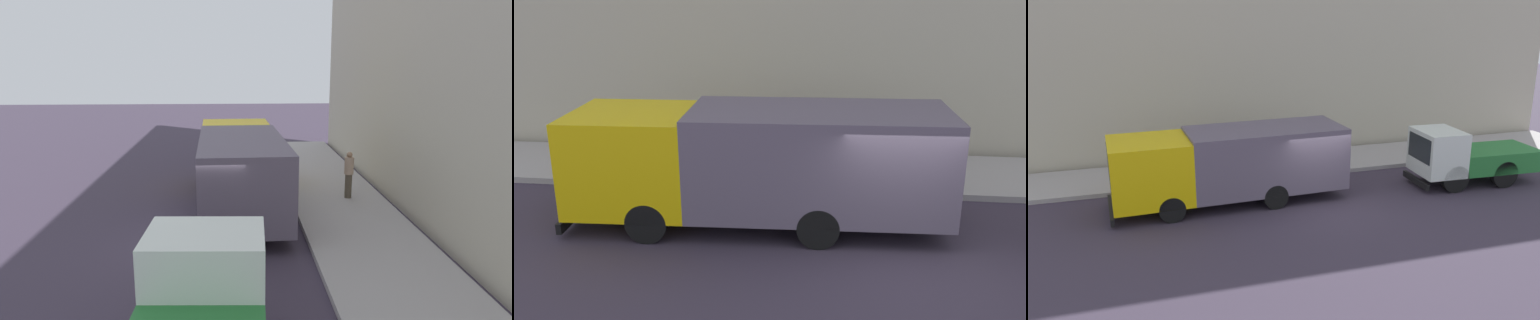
{
  "view_description": "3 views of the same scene",
  "coord_description": "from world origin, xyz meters",
  "views": [
    {
      "loc": [
        0.95,
        -12.49,
        5.13
      ],
      "look_at": [
        1.72,
        3.21,
        1.67
      ],
      "focal_mm": 33.05,
      "sensor_mm": 36.0,
      "label": 1
    },
    {
      "loc": [
        -10.45,
        1.55,
        5.34
      ],
      "look_at": [
        0.78,
        2.79,
        1.65
      ],
      "focal_mm": 38.88,
      "sensor_mm": 36.0,
      "label": 2
    },
    {
      "loc": [
        -16.84,
        6.72,
        7.11
      ],
      "look_at": [
        1.71,
        0.87,
        1.24
      ],
      "focal_mm": 37.41,
      "sensor_mm": 36.0,
      "label": 3
    }
  ],
  "objects": [
    {
      "name": "sidewalk",
      "position": [
        4.68,
        0.0,
        0.08
      ],
      "size": [
        3.36,
        30.0,
        0.17
      ],
      "primitive_type": "cube",
      "color": "#A49E9D",
      "rests_on": "ground"
    },
    {
      "name": "traffic_cone_orange",
      "position": [
        3.33,
        6.49,
        0.52
      ],
      "size": [
        0.49,
        0.49,
        0.7
      ],
      "primitive_type": "cone",
      "color": "orange",
      "rests_on": "sidewalk"
    },
    {
      "name": "pedestrian_walking",
      "position": [
        5.05,
        3.59,
        1.06
      ],
      "size": [
        0.46,
        0.46,
        1.68
      ],
      "rotation": [
        0.0,
        0.0,
        4.05
      ],
      "color": "brown",
      "rests_on": "sidewalk"
    },
    {
      "name": "ground",
      "position": [
        0.0,
        0.0,
        0.0
      ],
      "size": [
        80.0,
        80.0,
        0.0
      ],
      "primitive_type": "plane",
      "color": "#382F3F"
    },
    {
      "name": "large_utility_truck",
      "position": [
        1.16,
        3.06,
        1.52
      ],
      "size": [
        2.89,
        8.5,
        2.68
      ],
      "rotation": [
        0.0,
        0.0,
        0.04
      ],
      "color": "yellow",
      "rests_on": "ground"
    }
  ]
}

